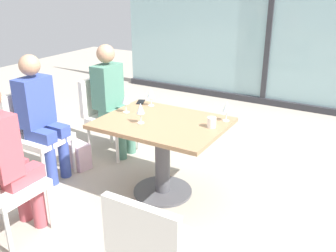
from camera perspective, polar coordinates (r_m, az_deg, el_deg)
The scene contains 16 objects.
ground_plane at distance 3.69m, azimuth -0.79°, elevation -9.93°, with size 12.00×12.00×0.00m, color #A89E8E.
window_wall_backdrop at distance 6.15m, azimuth 15.13°, elevation 14.14°, with size 5.18×0.10×2.70m.
dining_table_main at distance 3.45m, azimuth -0.84°, elevation -2.44°, with size 1.11×0.85×0.73m.
chair_far_left at distance 4.40m, azimuth -9.38°, elevation 2.26°, with size 0.50×0.46×0.87m.
chair_side_end at distance 4.04m, azimuth -19.45°, elevation -0.51°, with size 0.50×0.46×0.87m.
chair_front_right at distance 2.25m, azimuth -1.74°, elevation -17.99°, with size 0.46×0.50×0.87m.
person_front_left at distance 3.06m, azimuth -23.51°, elevation -3.97°, with size 0.34×0.39×1.26m.
person_far_left at distance 4.27m, azimuth -8.41°, elevation 4.60°, with size 0.39×0.34×1.26m.
person_side_end at distance 3.89m, azimuth -18.75°, elevation 1.96°, with size 0.39×0.34×1.26m.
wine_glass_0 at distance 3.29m, azimuth -4.17°, elevation 2.60°, with size 0.07×0.07×0.18m.
wine_glass_1 at distance 3.37m, azimuth 8.86°, elevation 2.86°, with size 0.07×0.07×0.18m.
wine_glass_2 at distance 3.75m, azimuth -2.59°, elevation 5.00°, with size 0.07×0.07×0.18m.
wine_glass_3 at distance 3.57m, azimuth -6.40°, elevation 4.07°, with size 0.07×0.07×0.18m.
coffee_cup at distance 3.24m, azimuth 6.60°, elevation 0.55°, with size 0.08×0.08×0.09m, color white.
cell_phone_on_table at distance 3.89m, azimuth -4.15°, elevation 3.64°, with size 0.07×0.14×0.01m, color black.
handbag_1 at distance 4.21m, azimuth -13.52°, elevation -4.24°, with size 0.30×0.16×0.28m, color beige.
Camera 1 is at (1.63, -2.70, 1.93)m, focal length 40.38 mm.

